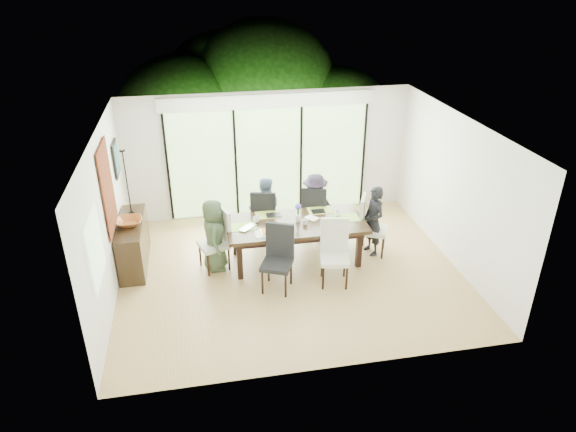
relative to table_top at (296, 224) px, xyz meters
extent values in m
cube|color=olive|center=(-0.17, -0.38, -0.76)|extent=(6.00, 5.00, 0.01)
cube|color=white|center=(-0.17, -0.38, 1.95)|extent=(6.00, 5.00, 0.01)
cube|color=silver|center=(-0.17, 2.13, 0.59)|extent=(6.00, 0.02, 2.70)
cube|color=white|center=(-0.17, -2.89, 0.59)|extent=(6.00, 0.02, 2.70)
cube|color=white|center=(-3.18, -0.38, 0.59)|extent=(0.02, 5.00, 2.70)
cube|color=silver|center=(2.84, -0.38, 0.59)|extent=(0.02, 5.00, 2.70)
cube|color=#598C3F|center=(-0.17, 2.09, 0.44)|extent=(4.20, 0.02, 2.30)
cube|color=white|center=(-0.17, 2.08, 1.74)|extent=(4.40, 0.06, 0.28)
cube|color=black|center=(-2.27, 2.08, 0.44)|extent=(0.05, 0.04, 2.30)
cube|color=black|center=(-0.87, 2.08, 0.44)|extent=(0.05, 0.04, 2.30)
cube|color=black|center=(0.53, 2.08, 0.44)|extent=(0.05, 0.04, 2.30)
cube|color=black|center=(1.93, 2.08, 0.44)|extent=(0.05, 0.04, 2.30)
cube|color=#8CAD7F|center=(-3.14, -1.58, 0.74)|extent=(0.02, 0.90, 1.00)
cube|color=brown|center=(-0.17, 3.02, -0.81)|extent=(6.00, 1.80, 0.10)
cube|color=#513423|center=(-0.17, 3.82, -0.21)|extent=(6.00, 0.08, 0.06)
sphere|color=#14380F|center=(-1.97, 4.82, 0.68)|extent=(3.20, 3.20, 3.20)
sphere|color=#14380F|center=(0.23, 5.42, 1.04)|extent=(4.00, 4.00, 4.00)
sphere|color=#14380F|center=(2.03, 4.62, 0.50)|extent=(2.80, 2.80, 2.80)
sphere|color=#14380F|center=(-0.77, 6.12, 0.86)|extent=(3.60, 3.60, 3.60)
cube|color=black|center=(0.00, 0.00, 0.00)|extent=(2.52, 1.15, 0.06)
cube|color=black|center=(0.00, 0.00, -0.09)|extent=(2.31, 0.94, 0.10)
cube|color=black|center=(-1.08, -0.43, -0.39)|extent=(0.09, 0.09, 0.72)
cube|color=black|center=(1.08, -0.43, -0.39)|extent=(0.09, 0.09, 0.72)
cube|color=black|center=(-1.08, 0.43, -0.39)|extent=(0.09, 0.09, 0.72)
cube|color=black|center=(1.08, 0.43, -0.39)|extent=(0.09, 0.09, 0.72)
imported|color=#3C4D33|center=(-1.48, 0.00, -0.08)|extent=(0.44, 0.66, 1.35)
imported|color=black|center=(1.48, 0.00, -0.08)|extent=(0.54, 0.71, 1.35)
imported|color=slate|center=(-0.45, 0.83, -0.08)|extent=(0.67, 0.46, 1.35)
imported|color=#281F2F|center=(0.55, 0.83, -0.08)|extent=(0.65, 0.43, 1.35)
cube|color=#7FB641|center=(-0.95, 0.00, 0.03)|extent=(0.46, 0.34, 0.01)
cube|color=#76AE3E|center=(0.95, 0.00, 0.03)|extent=(0.46, 0.34, 0.01)
cube|color=#9FB440|center=(-0.45, 0.40, 0.03)|extent=(0.46, 0.34, 0.01)
cube|color=#94B23F|center=(0.55, 0.40, 0.03)|extent=(0.46, 0.34, 0.01)
cube|color=white|center=(-0.55, -0.30, 0.03)|extent=(0.46, 0.34, 0.01)
cube|color=black|center=(-0.35, 0.35, 0.04)|extent=(0.27, 0.19, 0.01)
cube|color=black|center=(0.50, 0.35, 0.04)|extent=(0.25, 0.18, 0.01)
cube|color=white|center=(0.70, -0.05, 0.03)|extent=(0.31, 0.23, 0.00)
cube|color=white|center=(-0.55, -0.30, 0.05)|extent=(0.27, 0.27, 0.03)
cube|color=orange|center=(-0.55, -0.30, 0.07)|extent=(0.21, 0.21, 0.01)
cylinder|color=silver|center=(0.05, 0.05, 0.09)|extent=(0.08, 0.08, 0.13)
cylinder|color=#337226|center=(0.05, 0.05, 0.22)|extent=(0.04, 0.04, 0.17)
sphere|color=#5C50C9|center=(0.05, 0.05, 0.33)|extent=(0.12, 0.12, 0.12)
imported|color=silver|center=(-0.85, -0.10, 0.05)|extent=(0.40, 0.40, 0.03)
imported|color=white|center=(-0.70, 0.15, 0.08)|extent=(0.18, 0.18, 0.10)
imported|color=white|center=(0.15, -0.10, 0.08)|extent=(0.14, 0.14, 0.10)
imported|color=white|center=(0.80, 0.10, 0.08)|extent=(0.18, 0.18, 0.10)
imported|color=white|center=(0.25, 0.05, 0.04)|extent=(0.28, 0.29, 0.02)
cube|color=black|center=(-2.93, 0.41, -0.32)|extent=(0.43, 1.53, 0.86)
imported|color=brown|center=(-2.93, 0.31, 0.16)|extent=(0.46, 0.46, 0.11)
cylinder|color=black|center=(-2.93, 0.76, 0.13)|extent=(0.10, 0.10, 0.04)
cylinder|color=black|center=(-2.93, 0.76, 0.73)|extent=(0.02, 0.02, 1.20)
cylinder|color=black|center=(-2.93, 0.76, 1.33)|extent=(0.10, 0.10, 0.03)
cylinder|color=silver|center=(-2.93, 0.76, 1.38)|extent=(0.03, 0.03, 0.10)
cube|color=maroon|center=(-3.14, 0.02, 0.94)|extent=(0.02, 1.00, 1.50)
cube|color=black|center=(-3.14, 1.32, 0.99)|extent=(0.03, 0.55, 0.65)
cube|color=#194A52|center=(-3.12, 1.32, 0.99)|extent=(0.01, 0.45, 0.55)
camera|label=1|loc=(-1.67, -8.07, 4.29)|focal=32.00mm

